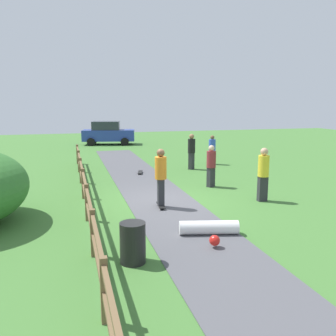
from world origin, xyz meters
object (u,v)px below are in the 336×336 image
object	(u,v)px
bystander_black	(192,150)
bystander_yellow	(263,172)
bystander_maroon	(211,164)
bystander_blue	(212,148)
skater_fallen	(209,228)
trash_bin	(133,243)
skateboard_loose	(140,172)
skater_riding	(161,175)
parked_car_blue	(108,133)

from	to	relation	value
bystander_black	bystander_yellow	xyz separation A→B (m)	(0.39, -6.44, 0.03)
bystander_maroon	bystander_blue	xyz separation A→B (m)	(2.15, 5.08, -0.06)
skater_fallen	bystander_maroon	world-z (taller)	bystander_maroon
bystander_maroon	skater_fallen	bearing A→B (deg)	-112.70
bystander_yellow	bystander_blue	size ratio (longest dim) A/B	1.16
bystander_black	bystander_yellow	world-z (taller)	bystander_yellow
trash_bin	skateboard_loose	distance (m)	9.83
skater_riding	skateboard_loose	size ratio (longest dim) A/B	2.36
skater_fallen	parked_car_blue	distance (m)	21.50
trash_bin	bystander_blue	size ratio (longest dim) A/B	0.55
bystander_blue	skateboard_loose	bearing A→B (deg)	-159.94
skater_riding	skateboard_loose	bearing A→B (deg)	85.59
bystander_blue	bystander_yellow	bearing A→B (deg)	-99.21
skater_riding	bystander_yellow	distance (m)	3.66
skater_riding	parked_car_blue	size ratio (longest dim) A/B	0.44
skateboard_loose	bystander_black	xyz separation A→B (m)	(2.81, 0.48, 0.94)
bystander_yellow	bystander_black	bearing A→B (deg)	93.49
bystander_blue	bystander_black	bearing A→B (deg)	-144.85
trash_bin	bystander_blue	distance (m)	12.97
bystander_black	skater_fallen	bearing A→B (deg)	-106.42
bystander_black	bystander_maroon	distance (m)	3.98
bystander_black	parked_car_blue	distance (m)	12.78
skateboard_loose	bystander_blue	size ratio (longest dim) A/B	0.51
skater_riding	bystander_maroon	xyz separation A→B (m)	(2.73, 2.34, -0.16)
skater_fallen	skateboard_loose	bearing A→B (deg)	90.95
bystander_black	bystander_maroon	xyz separation A→B (m)	(-0.53, -3.94, -0.07)
parked_car_blue	trash_bin	bearing A→B (deg)	-94.85
skateboard_loose	bystander_blue	world-z (taller)	bystander_blue
skateboard_loose	bystander_yellow	size ratio (longest dim) A/B	0.44
bystander_black	bystander_yellow	size ratio (longest dim) A/B	0.97
skater_riding	parked_car_blue	xyz separation A→B (m)	(0.31, 18.71, -0.16)
bystander_yellow	bystander_maroon	distance (m)	2.67
skater_riding	skater_fallen	world-z (taller)	skater_riding
skater_fallen	trash_bin	bearing A→B (deg)	-155.01
bystander_maroon	bystander_blue	bearing A→B (deg)	67.06
bystander_yellow	bystander_blue	bearing A→B (deg)	80.79
bystander_blue	parked_car_blue	distance (m)	12.18
skater_fallen	bystander_maroon	bearing A→B (deg)	67.30
skater_fallen	bystander_blue	size ratio (longest dim) A/B	0.97
trash_bin	bystander_black	world-z (taller)	bystander_black
trash_bin	skateboard_loose	bearing A→B (deg)	77.95
bystander_maroon	trash_bin	bearing A→B (deg)	-125.21
bystander_blue	skater_riding	bearing A→B (deg)	-123.33
skater_fallen	bystander_yellow	bearing A→B (deg)	40.53
bystander_yellow	skater_fallen	bearing A→B (deg)	-139.47
parked_car_blue	skateboard_loose	bearing A→B (deg)	-89.39
skater_fallen	parked_car_blue	world-z (taller)	parked_car_blue
skater_fallen	bystander_yellow	distance (m)	4.12
bystander_black	parked_car_blue	xyz separation A→B (m)	(-2.95, 12.43, -0.07)
skater_fallen	bystander_blue	bearing A→B (deg)	67.18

